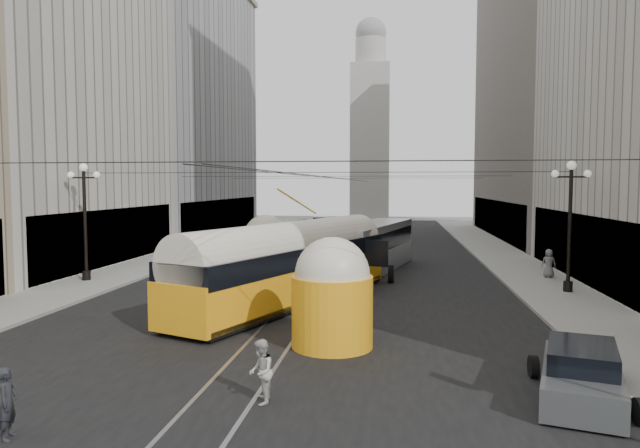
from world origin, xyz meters
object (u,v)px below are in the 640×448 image
(sedan_grey, at_px, (581,375))
(pedestrian_crossing_a, at_px, (8,403))
(city_bus, at_px, (372,245))
(pedestrian_sidewalk_right, at_px, (549,263))
(pedestrian_crossing_b, at_px, (261,372))
(streetcar, at_px, (290,264))

(sedan_grey, distance_m, pedestrian_crossing_a, 13.37)
(city_bus, height_order, pedestrian_sidewalk_right, city_bus)
(sedan_grey, height_order, pedestrian_crossing_a, pedestrian_crossing_a)
(pedestrian_crossing_a, height_order, pedestrian_crossing_b, pedestrian_crossing_b)
(sedan_grey, bearing_deg, pedestrian_crossing_b, -170.35)
(city_bus, xyz_separation_m, pedestrian_sidewalk_right, (10.03, -1.82, -0.68))
(pedestrian_crossing_a, bearing_deg, streetcar, -27.99)
(pedestrian_sidewalk_right, bearing_deg, streetcar, 34.02)
(pedestrian_crossing_a, distance_m, pedestrian_crossing_b, 5.52)
(city_bus, height_order, sedan_grey, city_bus)
(city_bus, xyz_separation_m, pedestrian_crossing_b, (-1.78, -21.69, -0.84))
(sedan_grey, bearing_deg, pedestrian_crossing_a, -162.66)
(pedestrian_crossing_a, relative_size, pedestrian_sidewalk_right, 0.96)
(city_bus, relative_size, pedestrian_sidewalk_right, 7.52)
(streetcar, relative_size, pedestrian_sidewalk_right, 9.90)
(city_bus, bearing_deg, pedestrian_crossing_b, -94.69)
(pedestrian_crossing_a, xyz_separation_m, pedestrian_crossing_b, (4.84, 2.64, 0.02))
(streetcar, distance_m, pedestrian_sidewalk_right, 15.62)
(streetcar, distance_m, pedestrian_crossing_a, 14.75)
(streetcar, height_order, pedestrian_sidewalk_right, streetcar)
(streetcar, relative_size, sedan_grey, 3.39)
(streetcar, relative_size, city_bus, 1.32)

